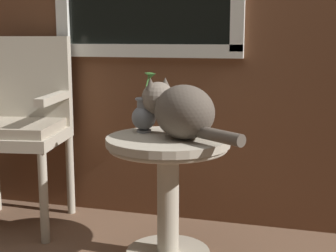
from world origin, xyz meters
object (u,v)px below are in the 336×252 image
Objects in this scene: cat at (180,110)px; wicker_chair at (19,118)px; wicker_side_table at (168,173)px; pewter_vase_with_ivy at (144,114)px.

wicker_chair is at bearing 166.46° from cat.
pewter_vase_with_ivy is (-0.14, 0.08, 0.25)m from wicker_side_table.
wicker_side_table is 1.10× the size of cat.
cat is 0.22m from pewter_vase_with_ivy.
wicker_side_table is at bearing 178.42° from cat.
pewter_vase_with_ivy is at bearing -10.91° from wicker_chair.
wicker_chair reaches higher than wicker_side_table.
pewter_vase_with_ivy is (-0.20, 0.08, -0.04)m from cat.
pewter_vase_with_ivy reaches higher than wicker_side_table.
pewter_vase_with_ivy is (0.76, -0.15, 0.07)m from wicker_chair.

